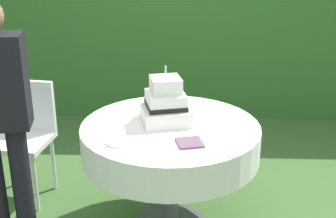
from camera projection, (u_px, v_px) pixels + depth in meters
name	position (u px, v px, depth m)	size (l,w,h in m)	color
foliage_hedge	(178.00, 12.00, 4.93)	(5.64, 0.50, 2.25)	#336628
cake_table	(170.00, 142.00, 2.97)	(1.15, 1.15, 0.77)	#4C4C51
wedding_cake	(166.00, 104.00, 2.95)	(0.37, 0.37, 0.38)	white
serving_plate_near	(118.00, 143.00, 2.68)	(0.14, 0.14, 0.01)	white
serving_plate_far	(197.00, 105.00, 3.26)	(0.12, 0.12, 0.01)	white
napkin_stack	(190.00, 143.00, 2.67)	(0.15, 0.15, 0.01)	#6B4C60
garden_chair	(25.00, 129.00, 3.44)	(0.45, 0.45, 0.89)	white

